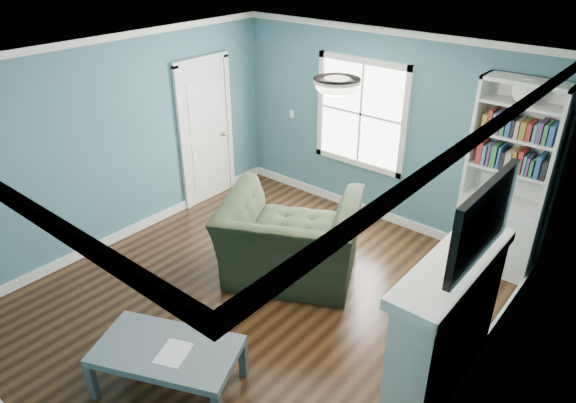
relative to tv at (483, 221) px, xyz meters
The scene contains 13 objects.
floor 2.80m from the tv, behind, with size 5.00×5.00×0.00m, color black.
room_walls 2.21m from the tv, behind, with size 5.00×5.00×5.00m.
trim 2.26m from the tv, behind, with size 4.50×5.00×2.60m.
window 3.40m from the tv, 137.57° to the left, with size 1.40×0.06×1.50m.
bookshelf 2.29m from the tv, 101.57° to the left, with size 0.90×0.35×2.31m.
fireplace 1.10m from the tv, behind, with size 0.44×1.58×1.30m.
tv is the anchor object (origin of this frame).
door 4.63m from the tv, 164.80° to the left, with size 0.12×0.98×2.17m.
ceiling_fixture 1.54m from the tv, behind, with size 0.38×0.38×0.15m.
light_switch 4.38m from the tv, 148.30° to the left, with size 0.08×0.01×0.12m, color white.
recliner 2.46m from the tv, 169.65° to the left, with size 1.51×0.98×1.32m, color black.
coffee_table 2.84m from the tv, 140.85° to the right, with size 1.40×1.11×0.45m.
paper_sheet 2.75m from the tv, 139.36° to the right, with size 0.24×0.30×0.00m, color white.
Camera 1 is at (3.18, -3.27, 3.64)m, focal length 32.00 mm.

